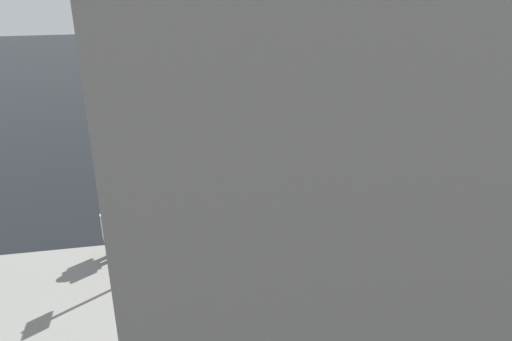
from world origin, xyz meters
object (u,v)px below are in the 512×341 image
at_px(moving_hatchback, 324,139).
at_px(pedestrian, 109,231).
at_px(sign_post, 135,206).
at_px(fire_hydrant, 166,231).

xyz_separation_m(moving_hatchback, pedestrian, (5.65, 3.49, -0.34)).
bearing_deg(sign_post, pedestrian, -49.79).
relative_size(moving_hatchback, pedestrian, 3.44).
distance_m(pedestrian, sign_post, 1.32).
height_order(moving_hatchback, pedestrian, moving_hatchback).
height_order(fire_hydrant, pedestrian, pedestrian).
height_order(moving_hatchback, sign_post, sign_post).
height_order(fire_hydrant, sign_post, sign_post).
xyz_separation_m(fire_hydrant, pedestrian, (1.13, 0.28, 0.28)).
distance_m(moving_hatchback, pedestrian, 6.65).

